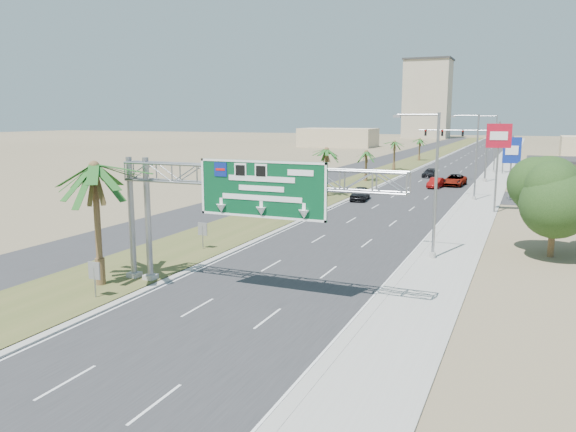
# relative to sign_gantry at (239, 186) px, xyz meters

# --- Properties ---
(ground) EXTENTS (600.00, 600.00, 0.00)m
(ground) POSITION_rel_sign_gantry_xyz_m (1.06, -9.93, -6.06)
(ground) COLOR #8C7A59
(ground) RESTS_ON ground
(road) EXTENTS (12.00, 300.00, 0.02)m
(road) POSITION_rel_sign_gantry_xyz_m (1.06, 100.07, -6.05)
(road) COLOR #28282B
(road) RESTS_ON ground
(sidewalk_right) EXTENTS (4.00, 300.00, 0.10)m
(sidewalk_right) POSITION_rel_sign_gantry_xyz_m (9.56, 100.07, -6.01)
(sidewalk_right) COLOR #9E9B93
(sidewalk_right) RESTS_ON ground
(median_grass) EXTENTS (7.00, 300.00, 0.12)m
(median_grass) POSITION_rel_sign_gantry_xyz_m (-8.94, 100.07, -6.00)
(median_grass) COLOR #475123
(median_grass) RESTS_ON ground
(opposing_road) EXTENTS (8.00, 300.00, 0.02)m
(opposing_road) POSITION_rel_sign_gantry_xyz_m (-15.94, 100.07, -6.05)
(opposing_road) COLOR #28282B
(opposing_road) RESTS_ON ground
(sign_gantry) EXTENTS (16.75, 1.24, 7.50)m
(sign_gantry) POSITION_rel_sign_gantry_xyz_m (0.00, 0.00, 0.00)
(sign_gantry) COLOR gray
(sign_gantry) RESTS_ON ground
(palm_near) EXTENTS (5.70, 5.70, 8.35)m
(palm_near) POSITION_rel_sign_gantry_xyz_m (-8.14, -1.93, 0.87)
(palm_near) COLOR brown
(palm_near) RESTS_ON ground
(palm_row_b) EXTENTS (3.99, 3.99, 5.95)m
(palm_row_b) POSITION_rel_sign_gantry_xyz_m (-8.44, 22.07, -1.16)
(palm_row_b) COLOR brown
(palm_row_b) RESTS_ON ground
(palm_row_c) EXTENTS (3.99, 3.99, 6.75)m
(palm_row_c) POSITION_rel_sign_gantry_xyz_m (-8.44, 38.07, -0.39)
(palm_row_c) COLOR brown
(palm_row_c) RESTS_ON ground
(palm_row_d) EXTENTS (3.99, 3.99, 5.45)m
(palm_row_d) POSITION_rel_sign_gantry_xyz_m (-8.44, 56.07, -1.64)
(palm_row_d) COLOR brown
(palm_row_d) RESTS_ON ground
(palm_row_e) EXTENTS (3.99, 3.99, 6.15)m
(palm_row_e) POSITION_rel_sign_gantry_xyz_m (-8.44, 75.07, -0.97)
(palm_row_e) COLOR brown
(palm_row_e) RESTS_ON ground
(palm_row_f) EXTENTS (3.99, 3.99, 5.75)m
(palm_row_f) POSITION_rel_sign_gantry_xyz_m (-8.44, 100.07, -1.35)
(palm_row_f) COLOR brown
(palm_row_f) RESTS_ON ground
(streetlight_near) EXTENTS (3.27, 0.44, 10.00)m
(streetlight_near) POSITION_rel_sign_gantry_xyz_m (8.36, 12.07, -1.36)
(streetlight_near) COLOR gray
(streetlight_near) RESTS_ON ground
(streetlight_mid) EXTENTS (3.27, 0.44, 10.00)m
(streetlight_mid) POSITION_rel_sign_gantry_xyz_m (8.36, 42.07, -1.36)
(streetlight_mid) COLOR gray
(streetlight_mid) RESTS_ON ground
(streetlight_far) EXTENTS (3.27, 0.44, 10.00)m
(streetlight_far) POSITION_rel_sign_gantry_xyz_m (8.36, 78.07, -1.36)
(streetlight_far) COLOR gray
(streetlight_far) RESTS_ON ground
(signal_mast) EXTENTS (10.28, 0.71, 8.00)m
(signal_mast) POSITION_rel_sign_gantry_xyz_m (6.23, 62.05, -1.21)
(signal_mast) COLOR gray
(signal_mast) RESTS_ON ground
(oak_near) EXTENTS (4.50, 4.50, 6.80)m
(oak_near) POSITION_rel_sign_gantry_xyz_m (16.06, 16.07, -1.53)
(oak_near) COLOR brown
(oak_near) RESTS_ON ground
(median_signback_a) EXTENTS (0.75, 0.08, 2.08)m
(median_signback_a) POSITION_rel_sign_gantry_xyz_m (-6.74, -3.93, -4.61)
(median_signback_a) COLOR gray
(median_signback_a) RESTS_ON ground
(median_signback_b) EXTENTS (0.75, 0.08, 2.08)m
(median_signback_b) POSITION_rel_sign_gantry_xyz_m (-7.44, 8.07, -4.61)
(median_signback_b) COLOR gray
(median_signback_b) RESTS_ON ground
(tower_distant) EXTENTS (20.00, 16.00, 35.00)m
(tower_distant) POSITION_rel_sign_gantry_xyz_m (-30.94, 240.07, 11.44)
(tower_distant) COLOR tan
(tower_distant) RESTS_ON ground
(building_distant_left) EXTENTS (24.00, 14.00, 6.00)m
(building_distant_left) POSITION_rel_sign_gantry_xyz_m (-43.94, 150.07, -3.06)
(building_distant_left) COLOR tan
(building_distant_left) RESTS_ON ground
(car_left_lane) EXTENTS (2.40, 4.88, 1.60)m
(car_left_lane) POSITION_rel_sign_gantry_xyz_m (-3.81, 36.95, -5.26)
(car_left_lane) COLOR black
(car_left_lane) RESTS_ON ground
(car_mid_lane) EXTENTS (1.95, 4.41, 1.41)m
(car_mid_lane) POSITION_rel_sign_gantry_xyz_m (2.56, 52.32, -5.35)
(car_mid_lane) COLOR maroon
(car_mid_lane) RESTS_ON ground
(car_right_lane) EXTENTS (3.02, 5.90, 1.59)m
(car_right_lane) POSITION_rel_sign_gantry_xyz_m (4.65, 55.89, -5.26)
(car_right_lane) COLOR gray
(car_right_lane) RESTS_ON ground
(car_far) EXTENTS (2.10, 4.62, 1.31)m
(car_far) POSITION_rel_sign_gantry_xyz_m (-0.56, 66.24, -5.40)
(car_far) COLOR black
(car_far) RESTS_ON ground
(pole_sign_red_near) EXTENTS (2.42, 0.67, 9.24)m
(pole_sign_red_near) POSITION_rel_sign_gantry_xyz_m (11.28, 33.84, 1.23)
(pole_sign_red_near) COLOR gray
(pole_sign_red_near) RESTS_ON ground
(pole_sign_blue) EXTENTS (2.02, 0.60, 7.60)m
(pole_sign_blue) POSITION_rel_sign_gantry_xyz_m (12.31, 43.60, -0.45)
(pole_sign_blue) COLOR gray
(pole_sign_blue) RESTS_ON ground
(pole_sign_red_far) EXTENTS (2.20, 0.36, 8.52)m
(pole_sign_red_far) POSITION_rel_sign_gantry_xyz_m (10.06, 76.50, 0.68)
(pole_sign_red_far) COLOR gray
(pole_sign_red_far) RESTS_ON ground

